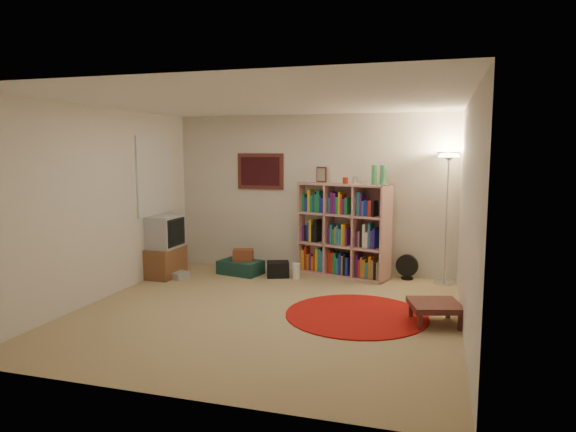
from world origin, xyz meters
name	(u,v)px	position (x,y,z in m)	size (l,w,h in m)	color
room	(262,208)	(-0.05, 0.05, 1.26)	(4.54, 4.54, 2.54)	tan
bookshelf	(342,231)	(0.54, 2.08, 0.70)	(1.49, 0.82, 1.72)	tan
floor_lamp	(448,175)	(2.07, 2.01, 1.59)	(0.47, 0.47, 1.92)	white
floor_fan	(407,267)	(1.53, 2.10, 0.19)	(0.34, 0.20, 0.38)	black
tv_stand	(164,247)	(-2.08, 1.23, 0.46)	(0.49, 0.67, 0.95)	brown
dvd_box	(177,275)	(-1.83, 1.18, 0.05)	(0.36, 0.33, 0.10)	#ADAEB2
suitcase	(241,267)	(-1.01, 1.71, 0.11)	(0.73, 0.56, 0.21)	#13342F
wicker_basket	(243,255)	(-0.97, 1.73, 0.30)	(0.36, 0.30, 0.18)	brown
duffel_bag	(278,269)	(-0.39, 1.71, 0.12)	(0.41, 0.38, 0.23)	black
paper_towel	(296,271)	(-0.09, 1.67, 0.12)	(0.12, 0.12, 0.24)	white
red_rug	(356,315)	(1.07, 0.18, 0.01)	(1.68, 1.68, 0.01)	#940E0A
side_table	(435,306)	(1.96, 0.13, 0.21)	(0.67, 0.67, 0.25)	#481C19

